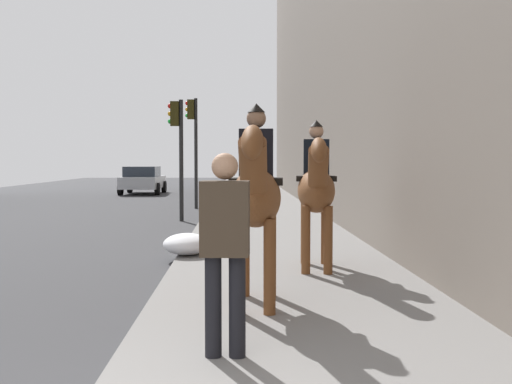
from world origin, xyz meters
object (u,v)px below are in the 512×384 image
at_px(mounted_horse_near, 256,194).
at_px(mounted_horse_far, 316,188).
at_px(traffic_light_near_curb, 178,139).
at_px(pedestrian_greeting, 225,240).
at_px(car_near_lane, 143,180).
at_px(traffic_light_far_curb, 193,135).

xyz_separation_m(mounted_horse_near, mounted_horse_far, (2.33, -0.97, -0.03)).
bearing_deg(mounted_horse_far, mounted_horse_near, -17.41).
bearing_deg(mounted_horse_near, traffic_light_near_curb, -166.28).
xyz_separation_m(pedestrian_greeting, car_near_lane, (27.48, 4.88, -0.34)).
relative_size(mounted_horse_far, traffic_light_near_curb, 0.64).
bearing_deg(car_near_lane, mounted_horse_near, -167.89).
bearing_deg(traffic_light_near_curb, traffic_light_far_curb, -1.41).
height_order(mounted_horse_near, mounted_horse_far, mounted_horse_near).
height_order(mounted_horse_near, traffic_light_far_curb, traffic_light_far_curb).
height_order(mounted_horse_far, car_near_lane, mounted_horse_far).
bearing_deg(traffic_light_far_curb, mounted_horse_far, -168.23).
distance_m(mounted_horse_far, traffic_light_near_curb, 9.23).
distance_m(pedestrian_greeting, car_near_lane, 27.91).
xyz_separation_m(car_near_lane, traffic_light_near_curb, (-14.65, -3.25, 1.60)).
bearing_deg(mounted_horse_far, pedestrian_greeting, -12.01).
bearing_deg(traffic_light_near_curb, pedestrian_greeting, -172.80).
distance_m(mounted_horse_near, mounted_horse_far, 2.53).
xyz_separation_m(pedestrian_greeting, traffic_light_near_curb, (12.83, 1.62, 1.26)).
bearing_deg(traffic_light_near_curb, car_near_lane, 12.52).
bearing_deg(traffic_light_near_curb, mounted_horse_far, -161.59).
height_order(car_near_lane, traffic_light_near_curb, traffic_light_near_curb).
relative_size(mounted_horse_near, car_near_lane, 0.55).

